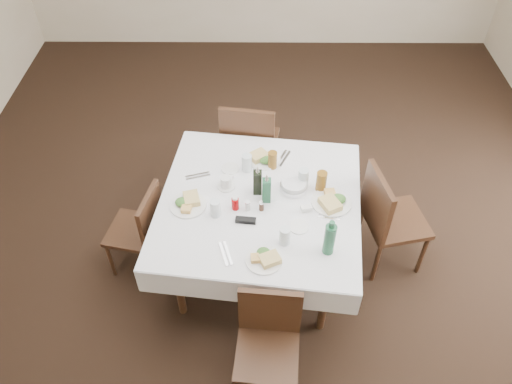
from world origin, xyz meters
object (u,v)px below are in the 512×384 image
at_px(oil_cruet_green, 266,189).
at_px(green_bottle, 330,239).
at_px(chair_west, 142,227).
at_px(water_n, 247,163).
at_px(coffee_mug, 226,182).
at_px(water_e, 303,178).
at_px(dining_table, 260,207).
at_px(water_s, 285,236).
at_px(chair_south, 268,337).
at_px(oil_cruet_dark, 257,181).
at_px(bread_basket, 294,186).
at_px(ketchup_bottle, 235,203).
at_px(water_w, 215,208).
at_px(chair_east, 387,215).
at_px(chair_north, 249,142).

distance_m(oil_cruet_green, green_bottle, 0.62).
distance_m(chair_west, green_bottle, 1.50).
bearing_deg(water_n, coffee_mug, -128.73).
bearing_deg(water_e, dining_table, -152.69).
xyz_separation_m(water_s, water_e, (0.16, 0.56, 0.00)).
bearing_deg(green_bottle, chair_south, -129.42).
bearing_deg(oil_cruet_dark, chair_west, -174.17).
relative_size(bread_basket, ketchup_bottle, 1.82).
bearing_deg(water_w, ketchup_bottle, 24.96).
bearing_deg(water_s, bread_basket, 80.57).
distance_m(dining_table, ketchup_bottle, 0.23).
bearing_deg(water_s, chair_south, -101.22).
height_order(water_e, oil_cruet_dark, oil_cruet_dark).
distance_m(water_w, green_bottle, 0.83).
height_order(chair_west, water_e, water_e).
xyz_separation_m(water_s, oil_cruet_dark, (-0.19, 0.48, 0.04)).
xyz_separation_m(chair_west, water_w, (0.60, -0.14, 0.36)).
height_order(chair_south, chair_east, chair_east).
distance_m(water_e, green_bottle, 0.65).
relative_size(chair_east, water_s, 6.94).
bearing_deg(water_e, chair_west, -171.90).
height_order(chair_south, chair_west, chair_south).
bearing_deg(green_bottle, ketchup_bottle, 148.58).
distance_m(oil_cruet_green, ketchup_bottle, 0.25).
bearing_deg(chair_south, bread_basket, 79.64).
relative_size(chair_west, bread_basket, 3.93).
bearing_deg(coffee_mug, oil_cruet_dark, -13.90).
bearing_deg(green_bottle, chair_north, 111.70).
distance_m(oil_cruet_dark, green_bottle, 0.72).
xyz_separation_m(chair_east, green_bottle, (-0.53, -0.52, 0.35)).
relative_size(water_n, bread_basket, 0.69).
distance_m(dining_table, green_bottle, 0.68).
relative_size(bread_basket, coffee_mug, 1.59).
xyz_separation_m(water_s, bread_basket, (0.09, 0.52, -0.04)).
relative_size(dining_table, chair_north, 1.65).
distance_m(oil_cruet_green, coffee_mug, 0.34).
xyz_separation_m(chair_east, bread_basket, (-0.73, 0.07, 0.25)).
bearing_deg(water_n, bread_basket, -30.41).
height_order(dining_table, chair_south, chair_south).
xyz_separation_m(chair_south, water_s, (0.11, 0.55, 0.35)).
bearing_deg(water_w, bread_basket, 25.28).
relative_size(chair_east, water_e, 6.55).
bearing_deg(water_e, bread_basket, -146.88).
height_order(dining_table, water_s, water_s).
distance_m(chair_north, water_e, 0.89).
height_order(chair_west, ketchup_bottle, ketchup_bottle).
xyz_separation_m(water_n, green_bottle, (0.55, -0.79, 0.06)).
bearing_deg(chair_east, chair_north, 141.51).
relative_size(chair_north, oil_cruet_dark, 3.81).
bearing_deg(chair_west, green_bottle, -18.55).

